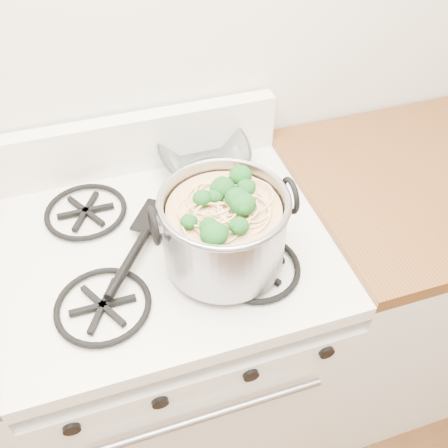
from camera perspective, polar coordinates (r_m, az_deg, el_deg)
gas_range at (r=1.57m, az=-5.15°, el=-13.65°), size 0.76×0.66×0.92m
counter_left at (r=1.59m, az=-23.94°, el=-16.79°), size 0.25×0.65×0.92m
counter_right at (r=1.84m, az=22.50°, el=-4.98°), size 1.00×0.65×0.92m
stock_pot at (r=1.06m, az=0.00°, el=-0.60°), size 0.30×0.27×0.19m
spatula at (r=1.21m, az=-7.79°, el=0.97°), size 0.42×0.42×0.02m
glass_bowl at (r=1.37m, az=-2.31°, el=7.53°), size 0.10×0.10×0.02m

